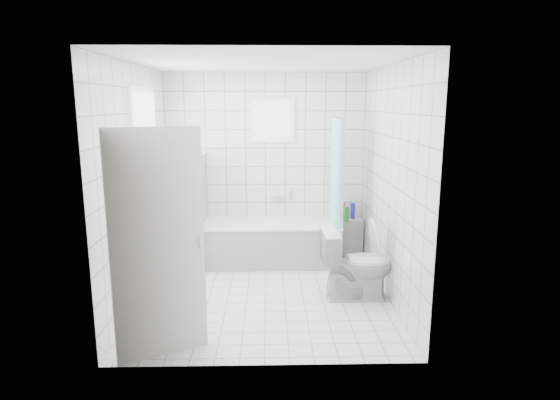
{
  "coord_description": "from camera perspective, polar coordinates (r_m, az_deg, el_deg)",
  "views": [
    {
      "loc": [
        0.05,
        -5.1,
        2.18
      ],
      "look_at": [
        0.18,
        0.35,
        1.05
      ],
      "focal_mm": 30.0,
      "sensor_mm": 36.0,
      "label": 1
    }
  ],
  "objects": [
    {
      "name": "ground",
      "position": [
        5.55,
        -1.77,
        -11.43
      ],
      "size": [
        3.0,
        3.0,
        0.0
      ],
      "primitive_type": "plane",
      "color": "white",
      "rests_on": "ground"
    },
    {
      "name": "ledge_bottles",
      "position": [
        6.75,
        8.24,
        -1.39
      ],
      "size": [
        0.2,
        0.2,
        0.25
      ],
      "color": "#F31C45",
      "rests_on": "tiled_ledge"
    },
    {
      "name": "wall_left",
      "position": [
        5.38,
        -16.95,
        1.77
      ],
      "size": [
        0.02,
        3.0,
        2.6
      ],
      "primitive_type": "cube",
      "color": "white",
      "rests_on": "ground"
    },
    {
      "name": "partition_wall",
      "position": [
        6.42,
        -9.95,
        -1.36
      ],
      "size": [
        0.15,
        0.85,
        1.5
      ],
      "primitive_type": "cube",
      "color": "white",
      "rests_on": "ground"
    },
    {
      "name": "sill_bottles",
      "position": [
        5.68,
        -15.05,
        -0.41
      ],
      "size": [
        0.15,
        0.74,
        0.32
      ],
      "color": "#F76088",
      "rests_on": "window_sill"
    },
    {
      "name": "wall_right",
      "position": [
        5.35,
        13.31,
        1.92
      ],
      "size": [
        0.02,
        3.0,
        2.6
      ],
      "primitive_type": "cube",
      "color": "white",
      "rests_on": "ground"
    },
    {
      "name": "window_left",
      "position": [
        5.61,
        -15.89,
        5.32
      ],
      "size": [
        0.01,
        0.9,
        1.4
      ],
      "primitive_type": "cube",
      "color": "white",
      "rests_on": "wall_left"
    },
    {
      "name": "window_back",
      "position": [
        6.56,
        -0.91,
        9.69
      ],
      "size": [
        0.5,
        0.01,
        0.5
      ],
      "primitive_type": "cube",
      "color": "white",
      "rests_on": "wall_back"
    },
    {
      "name": "tiled_ledge",
      "position": [
        6.85,
        8.28,
        -4.56
      ],
      "size": [
        0.4,
        0.24,
        0.55
      ],
      "primitive_type": "cube",
      "color": "white",
      "rests_on": "ground"
    },
    {
      "name": "curtain_rod",
      "position": [
        6.27,
        7.02,
        9.97
      ],
      "size": [
        0.02,
        0.8,
        0.02
      ],
      "primitive_type": "cylinder",
      "rotation": [
        1.57,
        0.0,
        0.0
      ],
      "color": "silver",
      "rests_on": "wall_back"
    },
    {
      "name": "ceiling",
      "position": [
        5.12,
        -1.96,
        16.4
      ],
      "size": [
        3.0,
        3.0,
        0.0
      ],
      "primitive_type": "plane",
      "rotation": [
        3.14,
        0.0,
        0.0
      ],
      "color": "white",
      "rests_on": "ground"
    },
    {
      "name": "bathtub",
      "position": [
        6.51,
        -1.02,
        -5.17
      ],
      "size": [
        1.86,
        0.77,
        0.58
      ],
      "color": "white",
      "rests_on": "ground"
    },
    {
      "name": "wall_front",
      "position": [
        3.71,
        -2.04,
        -2.03
      ],
      "size": [
        2.8,
        0.02,
        2.6
      ],
      "primitive_type": "cube",
      "color": "white",
      "rests_on": "ground"
    },
    {
      "name": "wall_back",
      "position": [
        6.66,
        -1.76,
        4.11
      ],
      "size": [
        2.8,
        0.02,
        2.6
      ],
      "primitive_type": "cube",
      "color": "white",
      "rests_on": "ground"
    },
    {
      "name": "toilet",
      "position": [
        5.38,
        9.33,
        -7.7
      ],
      "size": [
        0.81,
        0.47,
        0.81
      ],
      "primitive_type": "imported",
      "rotation": [
        0.0,
        0.0,
        1.6
      ],
      "color": "white",
      "rests_on": "ground"
    },
    {
      "name": "door",
      "position": [
        4.09,
        -14.63,
        -5.46
      ],
      "size": [
        0.73,
        0.39,
        2.0
      ],
      "primitive_type": "cube",
      "rotation": [
        0.0,
        0.0,
        -1.11
      ],
      "color": "silver",
      "rests_on": "ground"
    },
    {
      "name": "shower_curtain",
      "position": [
        6.24,
        6.99,
        1.64
      ],
      "size": [
        0.14,
        0.48,
        1.78
      ],
      "primitive_type": null,
      "color": "#56DFFF",
      "rests_on": "curtain_rod"
    },
    {
      "name": "window_sill",
      "position": [
        5.73,
        -15.04,
        -2.04
      ],
      "size": [
        0.18,
        1.02,
        0.08
      ],
      "primitive_type": "cube",
      "color": "white",
      "rests_on": "wall_left"
    },
    {
      "name": "tub_faucet",
      "position": [
        6.7,
        -0.2,
        0.25
      ],
      "size": [
        0.18,
        0.06,
        0.06
      ],
      "primitive_type": "cube",
      "color": "silver",
      "rests_on": "wall_back"
    }
  ]
}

